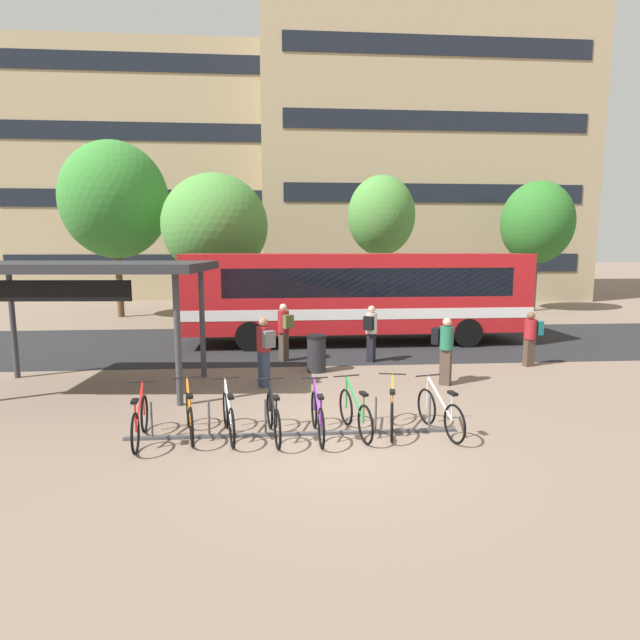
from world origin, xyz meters
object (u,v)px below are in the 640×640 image
object	(u,v)px
commuter_teal_pack_0	(531,335)
street_tree_2	(381,216)
parked_bicycle_orange_1	(190,416)
city_bus	(354,294)
parked_bicycle_black_3	(273,418)
commuter_grey_pack_1	(264,347)
parked_bicycle_red_0	(140,421)
commuter_black_pack_2	(371,330)
parked_bicycle_green_5	(355,414)
trash_bin	(317,353)
street_tree_1	(115,200)
parked_bicycle_purple_4	(318,417)
transit_shelter	(83,271)
street_tree_0	(215,226)
commuter_olive_pack_3	(284,328)
parked_bicycle_silver_7	(440,413)
parked_bicycle_silver_2	(229,417)
street_tree_3	(537,223)
parked_bicycle_orange_6	(392,411)
commuter_black_pack_4	(445,346)

from	to	relation	value
commuter_teal_pack_0	street_tree_2	size ratio (longest dim) A/B	0.23
parked_bicycle_orange_1	city_bus	bearing A→B (deg)	-39.13
parked_bicycle_black_3	commuter_grey_pack_1	xyz separation A→B (m)	(-0.26, 3.38, 0.62)
parked_bicycle_red_0	commuter_black_pack_2	size ratio (longest dim) A/B	1.01
parked_bicycle_green_5	trash_bin	distance (m)	4.77
parked_bicycle_red_0	street_tree_1	world-z (taller)	street_tree_1
parked_bicycle_purple_4	commuter_black_pack_2	xyz separation A→B (m)	(2.03, 5.95, 0.60)
transit_shelter	street_tree_0	size ratio (longest dim) A/B	0.89
parked_bicycle_purple_4	commuter_olive_pack_3	xyz separation A→B (m)	(-0.56, 6.25, 0.63)
commuter_olive_pack_3	trash_bin	distance (m)	1.71
parked_bicycle_purple_4	parked_bicycle_silver_7	size ratio (longest dim) A/B	1.02
trash_bin	parked_bicycle_silver_2	bearing A→B (deg)	-112.10
city_bus	parked_bicycle_silver_7	bearing A→B (deg)	91.26
parked_bicycle_green_5	transit_shelter	world-z (taller)	transit_shelter
commuter_teal_pack_0	street_tree_3	bearing A→B (deg)	-128.72
street_tree_0	commuter_grey_pack_1	bearing A→B (deg)	-77.11
parked_bicycle_orange_1	street_tree_0	size ratio (longest dim) A/B	0.25
commuter_olive_pack_3	commuter_grey_pack_1	bearing A→B (deg)	136.38
street_tree_2	street_tree_3	xyz separation A→B (m)	(8.63, 1.16, -0.24)
parked_bicycle_black_3	street_tree_0	world-z (taller)	street_tree_0
parked_bicycle_silver_2	transit_shelter	world-z (taller)	transit_shelter
parked_bicycle_green_5	trash_bin	world-z (taller)	trash_bin
parked_bicycle_orange_1	parked_bicycle_black_3	world-z (taller)	same
city_bus	parked_bicycle_black_3	size ratio (longest dim) A/B	7.05
city_bus	trash_bin	distance (m)	4.69
city_bus	parked_bicycle_purple_4	world-z (taller)	city_bus
street_tree_0	street_tree_1	xyz separation A→B (m)	(-5.07, 2.60, 1.30)
parked_bicycle_silver_2	parked_bicycle_silver_7	distance (m)	3.88
parked_bicycle_purple_4	parked_bicycle_orange_6	xyz separation A→B (m)	(1.41, 0.19, 0.00)
street_tree_2	street_tree_3	world-z (taller)	street_tree_2
trash_bin	street_tree_3	xyz separation A→B (m)	(12.66, 12.67, 4.19)
transit_shelter	trash_bin	distance (m)	6.22
parked_bicycle_purple_4	parked_bicycle_silver_7	world-z (taller)	same
city_bus	parked_bicycle_orange_1	bearing A→B (deg)	63.49
transit_shelter	commuter_black_pack_2	bearing A→B (deg)	22.85
city_bus	commuter_grey_pack_1	xyz separation A→B (m)	(-3.03, -5.68, -0.77)
parked_bicycle_green_5	commuter_black_pack_2	bearing A→B (deg)	-25.05
parked_bicycle_black_3	street_tree_2	xyz separation A→B (m)	(5.15, 16.37, 4.57)
parked_bicycle_red_0	street_tree_1	bearing A→B (deg)	11.43
parked_bicycle_red_0	parked_bicycle_orange_1	size ratio (longest dim) A/B	1.02
parked_bicycle_green_5	parked_bicycle_orange_6	xyz separation A→B (m)	(0.70, 0.08, 0.00)
commuter_teal_pack_0	parked_bicycle_purple_4	bearing A→B (deg)	26.25
commuter_grey_pack_1	commuter_olive_pack_3	bearing A→B (deg)	-41.02
parked_bicycle_silver_7	commuter_black_pack_4	xyz separation A→B (m)	(1.15, 3.27, 0.60)
commuter_teal_pack_0	street_tree_1	size ratio (longest dim) A/B	0.19
transit_shelter	commuter_teal_pack_0	bearing A→B (deg)	11.58
parked_bicycle_black_3	trash_bin	world-z (taller)	trash_bin
parked_bicycle_orange_6	street_tree_1	distance (m)	20.05
commuter_black_pack_2	commuter_olive_pack_3	distance (m)	2.61
parked_bicycle_silver_7	city_bus	bearing A→B (deg)	-10.01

